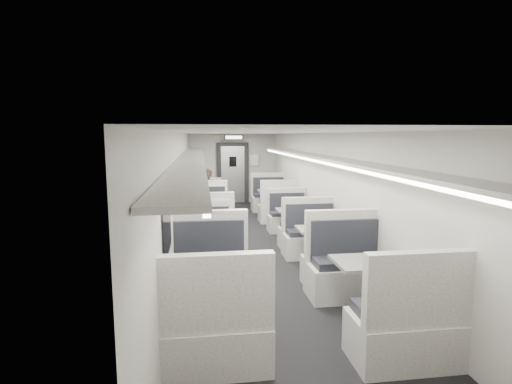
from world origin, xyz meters
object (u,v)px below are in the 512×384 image
object	(u,v)px
booth_right_d	(372,291)
vestibule_door	(233,173)
booth_right_a	(274,203)
booth_right_c	(322,248)
exit_sign	(234,137)
booth_left_b	(206,221)
passenger	(208,196)
booth_left_d	(211,294)
booth_right_b	(294,224)
booth_left_a	(205,208)
booth_left_c	(208,248)

from	to	relation	value
booth_right_d	vestibule_door	world-z (taller)	vestibule_door
booth_right_a	booth_right_c	xyz separation A→B (m)	(0.00, -4.76, -0.01)
vestibule_door	exit_sign	world-z (taller)	exit_sign
vestibule_door	exit_sign	distance (m)	1.33
booth_left_b	booth_right_d	xyz separation A→B (m)	(2.00, -4.46, 0.01)
booth_right_d	booth_left_b	bearing A→B (deg)	114.15
booth_right_a	booth_right_d	distance (m)	6.83
booth_right_c	passenger	xyz separation A→B (m)	(-1.91, 4.15, 0.35)
booth_left_d	booth_right_b	bearing A→B (deg)	63.52
booth_right_c	vestibule_door	xyz separation A→B (m)	(-1.00, 7.16, 0.66)
booth_left_a	booth_right_c	world-z (taller)	booth_right_c
booth_right_a	vestibule_door	size ratio (longest dim) A/B	1.04
booth_right_b	booth_right_c	bearing A→B (deg)	-90.00
booth_left_d	booth_right_c	world-z (taller)	booth_left_d
booth_left_b	exit_sign	bearing A→B (deg)	76.86
booth_left_b	exit_sign	size ratio (longest dim) A/B	3.68
booth_right_b	vestibule_door	distance (m)	5.18
booth_right_a	passenger	xyz separation A→B (m)	(-1.91, -0.61, 0.34)
booth_right_d	passenger	xyz separation A→B (m)	(-1.91, 6.22, 0.31)
booth_left_b	passenger	size ratio (longest dim) A/B	1.56
passenger	exit_sign	bearing A→B (deg)	82.30
booth_left_b	booth_right_d	bearing A→B (deg)	-65.85
booth_left_c	booth_right_a	bearing A→B (deg)	65.68
booth_right_c	passenger	world-z (taller)	passenger
booth_left_a	booth_right_d	distance (m)	6.71
booth_left_b	booth_right_a	bearing A→B (deg)	49.84
booth_left_b	passenger	xyz separation A→B (m)	(0.09, 1.76, 0.32)
booth_left_c	booth_right_c	xyz separation A→B (m)	(2.00, -0.34, 0.02)
booth_left_c	booth_left_d	size ratio (longest dim) A/B	0.85
booth_right_d	passenger	world-z (taller)	passenger
booth_left_b	booth_left_c	size ratio (longest dim) A/B	1.14
booth_left_d	booth_right_d	world-z (taller)	booth_left_d
booth_left_c	booth_right_b	distance (m)	2.68
booth_left_b	booth_right_c	distance (m)	3.12
booth_left_c	passenger	bearing A→B (deg)	88.59
booth_left_d	passenger	distance (m)	6.04
booth_left_a	vestibule_door	bearing A→B (deg)	70.54
booth_left_b	booth_right_a	world-z (taller)	booth_left_b
booth_left_d	vestibule_door	xyz separation A→B (m)	(1.00, 9.05, 0.62)
booth_left_b	vestibule_door	size ratio (longest dim) A/B	1.09
booth_left_d	exit_sign	distance (m)	8.82
booth_right_b	booth_right_c	world-z (taller)	booth_right_c
booth_left_d	booth_right_b	distance (m)	4.49
booth_left_d	booth_right_a	world-z (taller)	booth_left_d
booth_left_a	passenger	distance (m)	0.42
booth_left_a	booth_left_b	xyz separation A→B (m)	(0.00, -1.94, 0.04)
booth_right_c	booth_right_d	world-z (taller)	booth_right_d
booth_left_b	booth_right_a	xyz separation A→B (m)	(2.00, 2.37, -0.02)
booth_right_a	booth_left_c	bearing A→B (deg)	-114.32
booth_left_a	booth_right_a	xyz separation A→B (m)	(2.00, 0.43, 0.03)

